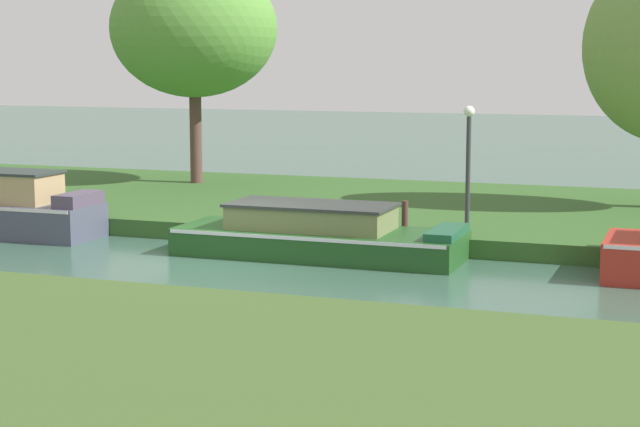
% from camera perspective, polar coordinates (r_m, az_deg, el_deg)
% --- Properties ---
extents(ground_plane, '(120.00, 120.00, 0.00)m').
position_cam_1_polar(ground_plane, '(21.47, -5.43, -2.59)').
color(ground_plane, '#395E4C').
extents(riverbank_far, '(72.00, 10.00, 0.40)m').
position_cam_1_polar(riverbank_far, '(27.83, 0.75, 0.37)').
color(riverbank_far, '#325A25').
rests_on(riverbank_far, ground_plane).
extents(forest_barge, '(5.94, 2.03, 1.10)m').
position_cam_1_polar(forest_barge, '(21.83, -0.05, -1.16)').
color(forest_barge, '#214E1F').
rests_on(forest_barge, ground_plane).
extents(willow_tree_left, '(4.93, 4.69, 6.54)m').
position_cam_1_polar(willow_tree_left, '(31.58, -6.81, 9.84)').
color(willow_tree_left, brown).
rests_on(willow_tree_left, riverbank_far).
extents(lamp_post, '(0.24, 0.24, 2.66)m').
position_cam_1_polar(lamp_post, '(22.88, 7.99, 3.34)').
color(lamp_post, '#333338').
rests_on(lamp_post, riverbank_far).
extents(mooring_post_near, '(0.14, 0.14, 0.67)m').
position_cam_1_polar(mooring_post_near, '(22.54, 4.59, -0.16)').
color(mooring_post_near, '#4B302A').
rests_on(mooring_post_near, riverbank_far).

